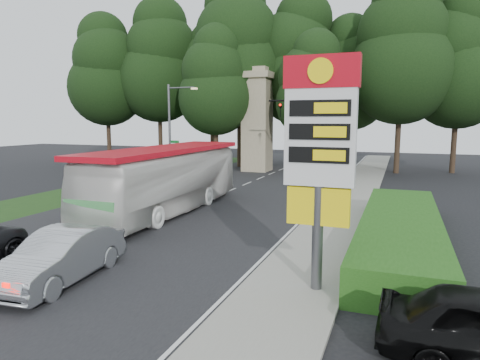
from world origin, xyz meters
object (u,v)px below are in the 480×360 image
at_px(gas_station_pylon, 320,142).
at_px(transit_bus, 167,180).
at_px(streetlight_signs, 172,127).
at_px(sedan_silver, 61,256).
at_px(monument, 257,119).
at_px(traffic_signal_mast, 326,125).

bearing_deg(gas_station_pylon, transit_bus, 140.33).
distance_m(gas_station_pylon, streetlight_signs, 25.74).
relative_size(streetlight_signs, sedan_silver, 1.62).
bearing_deg(transit_bus, monument, 92.92).
xyz_separation_m(streetlight_signs, transit_bus, (6.39, -11.89, -2.65)).
relative_size(traffic_signal_mast, monument, 0.72).
distance_m(gas_station_pylon, transit_bus, 13.01).
bearing_deg(gas_station_pylon, sedan_silver, -165.45).
xyz_separation_m(gas_station_pylon, monument, (-11.20, 28.01, 0.66)).
xyz_separation_m(traffic_signal_mast, sedan_silver, (-4.18, -24.00, -3.86)).
height_order(traffic_signal_mast, transit_bus, traffic_signal_mast).
height_order(streetlight_signs, sedan_silver, streetlight_signs).
bearing_deg(traffic_signal_mast, transit_bus, -114.36).
bearing_deg(transit_bus, traffic_signal_mast, 64.54).
bearing_deg(streetlight_signs, monument, 58.03).
height_order(traffic_signal_mast, sedan_silver, traffic_signal_mast).
xyz_separation_m(streetlight_signs, monument, (4.99, 7.99, 0.67)).
distance_m(monument, sedan_silver, 30.51).
distance_m(streetlight_signs, transit_bus, 13.75).
xyz_separation_m(gas_station_pylon, transit_bus, (-9.80, 8.13, -2.66)).
bearing_deg(streetlight_signs, sedan_silver, -68.92).
xyz_separation_m(streetlight_signs, sedan_silver, (8.49, -22.01, -3.63)).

